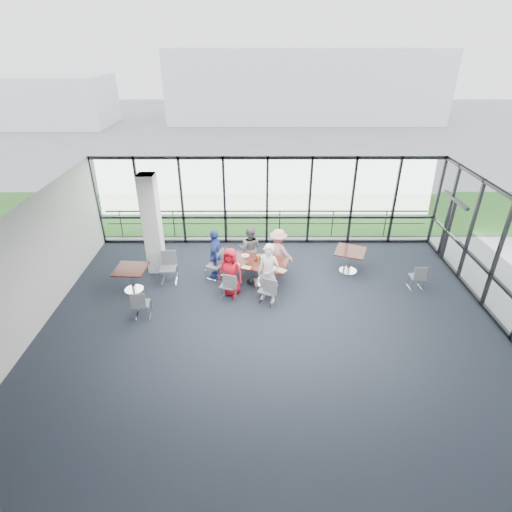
{
  "coord_description": "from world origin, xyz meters",
  "views": [
    {
      "loc": [
        -0.41,
        -8.26,
        6.63
      ],
      "look_at": [
        -0.4,
        1.9,
        1.1
      ],
      "focal_mm": 28.0,
      "sensor_mm": 36.0,
      "label": 1
    }
  ],
  "objects_px": {
    "chair_main_nr": "(267,290)",
    "chair_spare_la": "(142,304)",
    "side_table_right": "(350,254)",
    "chair_spare_r": "(417,277)",
    "chair_main_end": "(215,265)",
    "side_table_left": "(131,272)",
    "chair_main_nl": "(228,285)",
    "diner_near_right": "(269,274)",
    "diner_far_right": "(278,252)",
    "diner_near_left": "(231,272)",
    "main_table": "(256,265)",
    "chair_spare_lb": "(168,268)",
    "chair_main_fr": "(278,259)",
    "structural_column": "(152,225)",
    "diner_far_left": "(250,248)",
    "chair_main_fl": "(251,256)",
    "diner_end": "(215,254)"
  },
  "relations": [
    {
      "from": "diner_near_right",
      "to": "diner_end",
      "type": "relative_size",
      "value": 1.11
    },
    {
      "from": "chair_main_nl",
      "to": "chair_spare_r",
      "type": "bearing_deg",
      "value": 23.12
    },
    {
      "from": "side_table_left",
      "to": "chair_main_nr",
      "type": "xyz_separation_m",
      "value": [
        3.97,
        -0.67,
        -0.21
      ]
    },
    {
      "from": "chair_main_nr",
      "to": "chair_spare_la",
      "type": "height_order",
      "value": "chair_main_nr"
    },
    {
      "from": "side_table_right",
      "to": "diner_far_left",
      "type": "distance_m",
      "value": 3.19
    },
    {
      "from": "diner_far_left",
      "to": "main_table",
      "type": "bearing_deg",
      "value": 109.6
    },
    {
      "from": "chair_spare_la",
      "to": "chair_spare_r",
      "type": "distance_m",
      "value": 7.99
    },
    {
      "from": "main_table",
      "to": "side_table_left",
      "type": "relative_size",
      "value": 2.21
    },
    {
      "from": "chair_main_nr",
      "to": "side_table_right",
      "type": "bearing_deg",
      "value": 57.61
    },
    {
      "from": "chair_main_nr",
      "to": "chair_spare_la",
      "type": "relative_size",
      "value": 1.04
    },
    {
      "from": "diner_near_right",
      "to": "chair_spare_r",
      "type": "relative_size",
      "value": 2.2
    },
    {
      "from": "side_table_right",
      "to": "diner_near_right",
      "type": "bearing_deg",
      "value": -148.29
    },
    {
      "from": "side_table_left",
      "to": "chair_main_nl",
      "type": "relative_size",
      "value": 1.11
    },
    {
      "from": "side_table_left",
      "to": "chair_main_nl",
      "type": "xyz_separation_m",
      "value": [
        2.86,
        -0.4,
        -0.21
      ]
    },
    {
      "from": "diner_far_left",
      "to": "diner_far_right",
      "type": "distance_m",
      "value": 0.93
    },
    {
      "from": "chair_main_fl",
      "to": "chair_spare_r",
      "type": "relative_size",
      "value": 1.03
    },
    {
      "from": "chair_main_nl",
      "to": "chair_spare_lb",
      "type": "height_order",
      "value": "chair_spare_lb"
    },
    {
      "from": "chair_main_nr",
      "to": "chair_main_fl",
      "type": "height_order",
      "value": "chair_main_nr"
    },
    {
      "from": "side_table_right",
      "to": "diner_far_left",
      "type": "xyz_separation_m",
      "value": [
        -3.19,
        0.17,
        0.11
      ]
    },
    {
      "from": "chair_spare_lb",
      "to": "side_table_right",
      "type": "bearing_deg",
      "value": -178.66
    },
    {
      "from": "diner_far_left",
      "to": "chair_main_end",
      "type": "height_order",
      "value": "diner_far_left"
    },
    {
      "from": "diner_far_right",
      "to": "chair_spare_la",
      "type": "relative_size",
      "value": 1.84
    },
    {
      "from": "chair_spare_lb",
      "to": "chair_main_fl",
      "type": "bearing_deg",
      "value": -164.85
    },
    {
      "from": "main_table",
      "to": "chair_spare_lb",
      "type": "relative_size",
      "value": 2.15
    },
    {
      "from": "structural_column",
      "to": "chair_main_fr",
      "type": "height_order",
      "value": "structural_column"
    },
    {
      "from": "diner_end",
      "to": "chair_main_fl",
      "type": "relative_size",
      "value": 1.93
    },
    {
      "from": "structural_column",
      "to": "chair_main_end",
      "type": "distance_m",
      "value": 2.3
    },
    {
      "from": "diner_end",
      "to": "diner_far_right",
      "type": "bearing_deg",
      "value": 105.53
    },
    {
      "from": "structural_column",
      "to": "main_table",
      "type": "xyz_separation_m",
      "value": [
        3.2,
        -0.8,
        -0.98
      ]
    },
    {
      "from": "side_table_left",
      "to": "structural_column",
      "type": "bearing_deg",
      "value": 69.2
    },
    {
      "from": "chair_main_end",
      "to": "chair_spare_r",
      "type": "distance_m",
      "value": 6.12
    },
    {
      "from": "chair_main_fr",
      "to": "chair_main_end",
      "type": "bearing_deg",
      "value": 34.67
    },
    {
      "from": "chair_main_nr",
      "to": "chair_spare_r",
      "type": "height_order",
      "value": "chair_main_nr"
    },
    {
      "from": "chair_main_fl",
      "to": "diner_end",
      "type": "bearing_deg",
      "value": 48.96
    },
    {
      "from": "chair_main_end",
      "to": "chair_spare_r",
      "type": "height_order",
      "value": "chair_main_end"
    },
    {
      "from": "chair_spare_lb",
      "to": "diner_near_right",
      "type": "bearing_deg",
      "value": 156.8
    },
    {
      "from": "side_table_left",
      "to": "diner_near_left",
      "type": "height_order",
      "value": "diner_near_left"
    },
    {
      "from": "chair_main_fr",
      "to": "chair_spare_r",
      "type": "bearing_deg",
      "value": -172.44
    },
    {
      "from": "diner_far_right",
      "to": "structural_column",
      "type": "bearing_deg",
      "value": 24.92
    },
    {
      "from": "chair_main_fr",
      "to": "chair_spare_la",
      "type": "relative_size",
      "value": 1.0
    },
    {
      "from": "chair_spare_lb",
      "to": "chair_spare_r",
      "type": "height_order",
      "value": "chair_spare_lb"
    },
    {
      "from": "chair_main_end",
      "to": "chair_spare_la",
      "type": "distance_m",
      "value": 2.67
    },
    {
      "from": "chair_main_nr",
      "to": "chair_main_end",
      "type": "xyz_separation_m",
      "value": [
        -1.59,
        1.37,
        0.01
      ]
    },
    {
      "from": "side_table_right",
      "to": "chair_spare_r",
      "type": "distance_m",
      "value": 2.1
    },
    {
      "from": "structural_column",
      "to": "chair_main_nl",
      "type": "relative_size",
      "value": 3.79
    },
    {
      "from": "structural_column",
      "to": "side_table_left",
      "type": "height_order",
      "value": "structural_column"
    },
    {
      "from": "chair_main_fl",
      "to": "chair_spare_r",
      "type": "xyz_separation_m",
      "value": [
        4.98,
        -1.3,
        -0.01
      ]
    },
    {
      "from": "side_table_left",
      "to": "chair_main_fr",
      "type": "bearing_deg",
      "value": 14.67
    },
    {
      "from": "chair_main_nl",
      "to": "chair_spare_lb",
      "type": "distance_m",
      "value": 2.07
    },
    {
      "from": "side_table_right",
      "to": "chair_spare_la",
      "type": "xyz_separation_m",
      "value": [
        -6.05,
        -2.39,
        -0.23
      ]
    }
  ]
}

